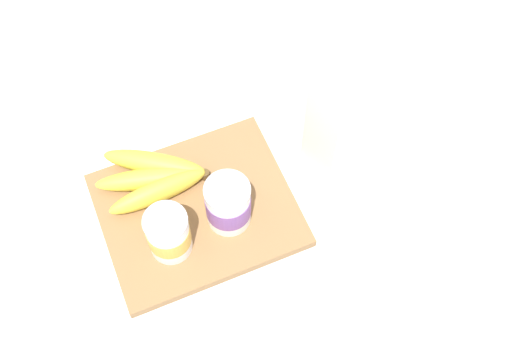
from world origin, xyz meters
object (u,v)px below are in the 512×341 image
object	(u,v)px
cereal_box	(368,98)
banana_bunch	(154,177)
yogurt_cup_front	(228,204)
cutting_board	(197,210)
yogurt_cup_back	(169,234)

from	to	relation	value
cereal_box	banana_bunch	distance (m)	0.36
yogurt_cup_front	cereal_box	bearing A→B (deg)	-169.10
cutting_board	yogurt_cup_front	world-z (taller)	yogurt_cup_front
cereal_box	yogurt_cup_front	size ratio (longest dim) A/B	3.08
cereal_box	cutting_board	bearing A→B (deg)	168.48
yogurt_cup_back	banana_bunch	bearing A→B (deg)	-96.00
yogurt_cup_back	banana_bunch	xyz separation A→B (m)	(-0.01, -0.12, -0.03)
cereal_box	yogurt_cup_back	distance (m)	0.37
cutting_board	yogurt_cup_front	bearing A→B (deg)	139.14
cutting_board	yogurt_cup_back	bearing A→B (deg)	38.88
cutting_board	banana_bunch	size ratio (longest dim) A/B	1.63
cutting_board	banana_bunch	xyz separation A→B (m)	(0.05, -0.07, 0.03)
yogurt_cup_front	yogurt_cup_back	world-z (taller)	yogurt_cup_front
cereal_box	yogurt_cup_front	xyz separation A→B (m)	(0.25, 0.05, -0.08)
cutting_board	banana_bunch	bearing A→B (deg)	-55.71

